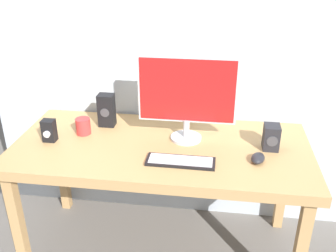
# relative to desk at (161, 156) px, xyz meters

# --- Properties ---
(ground_plane) EXTENTS (6.00, 6.00, 0.00)m
(ground_plane) POSITION_rel_desk_xyz_m (0.00, 0.00, -0.69)
(ground_plane) COLOR slate
(desk) EXTENTS (1.68, 0.78, 0.76)m
(desk) POSITION_rel_desk_xyz_m (0.00, 0.00, 0.00)
(desk) COLOR tan
(desk) RESTS_ON ground_plane
(monitor) EXTENTS (0.55, 0.18, 0.49)m
(monitor) POSITION_rel_desk_xyz_m (0.13, 0.10, 0.35)
(monitor) COLOR silver
(monitor) RESTS_ON desk
(keyboard_primary) EXTENTS (0.36, 0.12, 0.02)m
(keyboard_primary) POSITION_rel_desk_xyz_m (0.13, -0.18, 0.08)
(keyboard_primary) COLOR black
(keyboard_primary) RESTS_ON desk
(mouse) EXTENTS (0.09, 0.12, 0.04)m
(mouse) POSITION_rel_desk_xyz_m (0.53, -0.12, 0.09)
(mouse) COLOR #232328
(mouse) RESTS_ON desk
(speaker_right) EXTENTS (0.09, 0.10, 0.14)m
(speaker_right) POSITION_rel_desk_xyz_m (0.61, 0.04, 0.14)
(speaker_right) COLOR #232328
(speaker_right) RESTS_ON desk
(speaker_left) EXTENTS (0.10, 0.08, 0.20)m
(speaker_left) POSITION_rel_desk_xyz_m (-0.37, 0.21, 0.17)
(speaker_left) COLOR black
(speaker_left) RESTS_ON desk
(audio_controller) EXTENTS (0.07, 0.07, 0.13)m
(audio_controller) POSITION_rel_desk_xyz_m (-0.64, -0.04, 0.14)
(audio_controller) COLOR black
(audio_controller) RESTS_ON desk
(coffee_mug) EXTENTS (0.09, 0.09, 0.10)m
(coffee_mug) POSITION_rel_desk_xyz_m (-0.48, 0.07, 0.12)
(coffee_mug) COLOR red
(coffee_mug) RESTS_ON desk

